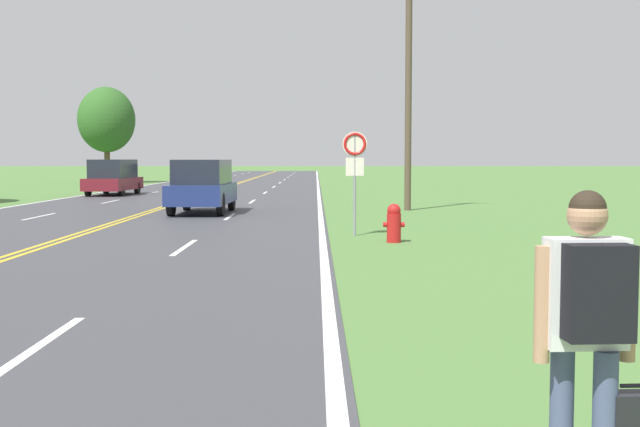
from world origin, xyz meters
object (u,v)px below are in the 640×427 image
(car_dark_blue_suv_approaching, at_px, (203,185))
(car_dark_grey_suv_mid_far, at_px, (191,175))
(hitchhiker_person, at_px, (588,310))
(tree_left_verge, at_px, (106,120))
(car_maroon_van_mid_near, at_px, (113,177))
(fire_hydrant, at_px, (394,223))
(traffic_sign, at_px, (355,157))

(car_dark_blue_suv_approaching, height_order, car_dark_grey_suv_mid_far, car_dark_blue_suv_approaching)
(hitchhiker_person, height_order, tree_left_verge, tree_left_verge)
(tree_left_verge, distance_m, car_maroon_van_mid_near, 21.55)
(car_maroon_van_mid_near, bearing_deg, fire_hydrant, -149.94)
(tree_left_verge, relative_size, car_maroon_van_mid_near, 1.52)
(hitchhiker_person, relative_size, fire_hydrant, 1.96)
(tree_left_verge, bearing_deg, fire_hydrant, -67.92)
(hitchhiker_person, bearing_deg, traffic_sign, -0.96)
(traffic_sign, bearing_deg, car_maroon_van_mid_near, 117.54)
(traffic_sign, height_order, car_dark_grey_suv_mid_far, traffic_sign)
(tree_left_verge, height_order, car_dark_blue_suv_approaching, tree_left_verge)
(fire_hydrant, height_order, car_maroon_van_mid_near, car_maroon_van_mid_near)
(traffic_sign, xyz_separation_m, tree_left_verge, (-16.98, 42.26, 2.92))
(fire_hydrant, relative_size, car_dark_blue_suv_approaching, 0.19)
(car_dark_grey_suv_mid_far, bearing_deg, traffic_sign, -164.76)
(hitchhiker_person, height_order, car_dark_grey_suv_mid_far, hitchhiker_person)
(car_dark_blue_suv_approaching, bearing_deg, tree_left_verge, -159.38)
(fire_hydrant, height_order, traffic_sign, traffic_sign)
(fire_hydrant, relative_size, car_dark_grey_suv_mid_far, 0.20)
(traffic_sign, relative_size, car_maroon_van_mid_near, 0.53)
(tree_left_verge, relative_size, car_dark_grey_suv_mid_far, 1.70)
(fire_hydrant, relative_size, car_maroon_van_mid_near, 0.18)
(car_maroon_van_mid_near, bearing_deg, hitchhiker_person, -159.52)
(car_dark_blue_suv_approaching, distance_m, car_dark_grey_suv_mid_far, 23.30)
(tree_left_verge, height_order, car_maroon_van_mid_near, tree_left_verge)
(car_maroon_van_mid_near, bearing_deg, car_dark_blue_suv_approaching, -152.06)
(hitchhiker_person, distance_m, car_maroon_van_mid_near, 38.79)
(hitchhiker_person, distance_m, car_dark_blue_suv_approaching, 23.74)
(tree_left_verge, bearing_deg, car_maroon_van_mid_near, -74.66)
(car_dark_grey_suv_mid_far, bearing_deg, car_maroon_van_mid_near, 163.82)
(traffic_sign, height_order, car_dark_blue_suv_approaching, traffic_sign)
(hitchhiker_person, relative_size, car_dark_blue_suv_approaching, 0.37)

